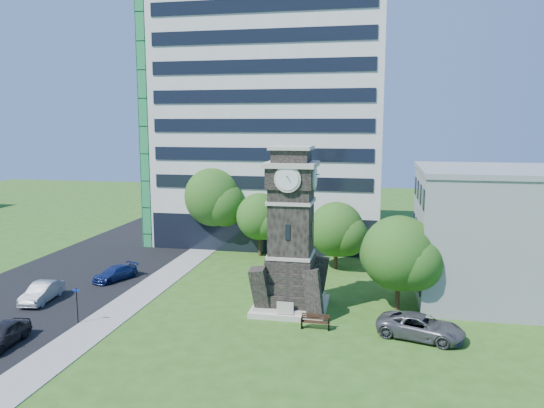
% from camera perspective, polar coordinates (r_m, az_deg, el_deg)
% --- Properties ---
extents(ground, '(160.00, 160.00, 0.00)m').
position_cam_1_polar(ground, '(39.53, -2.85, -11.84)').
color(ground, '#305418').
rests_on(ground, ground).
extents(sidewalk, '(3.00, 70.00, 0.06)m').
position_cam_1_polar(sidewalk, '(47.01, -12.74, -8.63)').
color(sidewalk, gray).
rests_on(sidewalk, ground).
extents(street, '(14.00, 80.00, 0.02)m').
position_cam_1_polar(street, '(51.00, -21.57, -7.68)').
color(street, black).
rests_on(street, ground).
extents(clock_tower, '(5.40, 5.40, 12.22)m').
position_cam_1_polar(clock_tower, '(39.31, 2.06, -3.91)').
color(clock_tower, beige).
rests_on(clock_tower, ground).
extents(office_tall, '(26.20, 15.11, 28.60)m').
position_cam_1_polar(office_tall, '(62.93, 0.04, 9.05)').
color(office_tall, white).
rests_on(office_tall, ground).
extents(office_low, '(15.20, 12.20, 10.40)m').
position_cam_1_polar(office_low, '(45.99, 24.76, -2.96)').
color(office_low, gray).
rests_on(office_low, ground).
extents(car_street_south, '(2.06, 4.44, 1.47)m').
position_cam_1_polar(car_street_south, '(38.18, -27.01, -12.40)').
color(car_street_south, black).
rests_on(car_street_south, ground).
extents(car_street_mid, '(2.02, 4.63, 1.48)m').
position_cam_1_polar(car_street_mid, '(45.79, -23.51, -8.69)').
color(car_street_mid, '#93959A').
rests_on(car_street_mid, ground).
extents(car_street_north, '(3.30, 4.64, 1.25)m').
position_cam_1_polar(car_street_north, '(49.56, -16.54, -7.15)').
color(car_street_north, navy).
rests_on(car_street_north, ground).
extents(car_east_lot, '(6.06, 4.00, 1.55)m').
position_cam_1_polar(car_east_lot, '(36.61, 15.71, -12.59)').
color(car_east_lot, '#525257').
rests_on(car_east_lot, ground).
extents(park_bench, '(1.96, 0.52, 1.01)m').
position_cam_1_polar(park_bench, '(37.00, 4.69, -12.44)').
color(park_bench, black).
rests_on(park_bench, ground).
extents(street_sign, '(0.61, 0.06, 2.56)m').
position_cam_1_polar(street_sign, '(39.74, -20.24, -9.82)').
color(street_sign, black).
rests_on(street_sign, ground).
extents(tree_nw, '(7.28, 6.62, 9.19)m').
position_cam_1_polar(tree_nw, '(58.48, -6.10, 0.59)').
color(tree_nw, '#332114').
rests_on(tree_nw, ground).
extents(tree_nc, '(5.42, 4.93, 6.67)m').
position_cam_1_polar(tree_nc, '(55.25, -1.23, -1.53)').
color(tree_nc, '#332114').
rests_on(tree_nc, ground).
extents(tree_ne, '(5.77, 5.25, 6.46)m').
position_cam_1_polar(tree_ne, '(50.85, 7.00, -2.90)').
color(tree_ne, '#332114').
rests_on(tree_ne, ground).
extents(tree_east, '(6.14, 5.58, 7.15)m').
position_cam_1_polar(tree_east, '(40.45, 13.60, -5.39)').
color(tree_east, '#332114').
rests_on(tree_east, ground).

